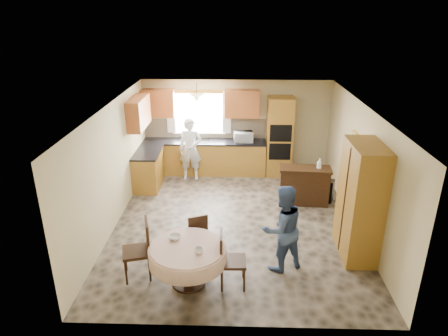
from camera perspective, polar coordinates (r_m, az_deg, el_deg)
name	(u,v)px	position (r m, az deg, el deg)	size (l,w,h in m)	color
floor	(235,222)	(8.59, 1.57, -7.69)	(5.00, 6.00, 0.01)	#6F604E
ceiling	(236,107)	(7.66, 1.77, 8.75)	(5.00, 6.00, 0.01)	white
wall_back	(236,126)	(10.88, 1.73, 6.00)	(5.00, 0.02, 2.50)	tan
wall_front	(235,253)	(5.38, 1.53, -12.01)	(5.00, 0.02, 2.50)	tan
wall_left	(113,166)	(8.42, -15.60, 0.25)	(0.02, 6.00, 2.50)	tan
wall_right	(361,169)	(8.43, 18.92, -0.14)	(0.02, 6.00, 2.50)	tan
window	(199,113)	(10.82, -3.60, 7.79)	(1.40, 0.03, 1.10)	white
curtain_left	(171,112)	(10.85, -7.62, 7.95)	(0.22, 0.02, 1.15)	white
curtain_right	(227,112)	(10.72, 0.40, 7.96)	(0.22, 0.02, 1.15)	white
base_cab_back	(204,158)	(10.89, -2.80, 1.49)	(3.30, 0.60, 0.88)	#AD7B2E
counter_back	(204,142)	(10.74, -2.85, 3.79)	(3.30, 0.64, 0.04)	black
base_cab_left	(149,170)	(10.26, -10.73, -0.22)	(0.60, 1.20, 0.88)	#AD7B2E
counter_left	(147,152)	(10.09, -10.91, 2.20)	(0.64, 1.20, 0.04)	black
backsplash	(205,128)	(10.93, -2.76, 5.66)	(3.30, 0.02, 0.55)	tan
wall_cab_left	(158,103)	(10.76, -9.36, 9.15)	(0.85, 0.33, 0.72)	#B15E2C
wall_cab_right	(242,104)	(10.56, 2.59, 9.18)	(0.90, 0.33, 0.72)	#B15E2C
wall_cab_side	(139,113)	(9.83, -12.11, 7.74)	(0.33, 1.20, 0.72)	#B15E2C
oven_tower	(279,137)	(10.71, 7.90, 4.45)	(0.66, 0.62, 2.12)	#AD7B2E
oven_upper	(281,133)	(10.35, 8.12, 4.93)	(0.56, 0.01, 0.45)	black
oven_lower	(280,152)	(10.51, 7.98, 2.32)	(0.56, 0.01, 0.45)	black
pendant	(197,98)	(10.24, -3.92, 9.94)	(0.36, 0.36, 0.18)	beige
sideboard	(304,187)	(9.39, 11.35, -2.61)	(1.16, 0.48, 0.83)	#351D0E
space_heater	(325,190)	(9.68, 14.22, -3.08)	(0.38, 0.27, 0.52)	black
cupboard	(360,201)	(7.49, 18.91, -4.53)	(0.56, 1.11, 2.13)	#AD7B2E
dining_table	(188,255)	(6.60, -5.19, -12.27)	(1.26, 1.26, 0.71)	#351D0E
chair_left	(141,246)	(6.88, -11.77, -10.90)	(0.55, 0.55, 1.04)	#351D0E
chair_back	(197,232)	(7.31, -3.90, -9.18)	(0.49, 0.49, 0.87)	#351D0E
chair_right	(228,257)	(6.56, 0.59, -12.60)	(0.43, 0.43, 0.97)	#351D0E
framed_picture	(356,145)	(8.63, 18.33, 3.13)	(0.06, 0.58, 0.48)	#EBBD45
microwave	(243,137)	(10.61, 2.77, 4.46)	(0.50, 0.34, 0.27)	silver
person_sink	(190,149)	(10.42, -4.81, 2.68)	(0.60, 0.39, 1.63)	silver
person_dining	(282,228)	(6.89, 8.31, -8.55)	(0.76, 0.59, 1.56)	#374C79
bowl_sideboard	(289,169)	(9.16, 9.25, -0.09)	(0.22, 0.22, 0.05)	#B2B2B2
bottle_sideboard	(319,164)	(9.23, 13.45, 0.50)	(0.11, 0.11, 0.28)	silver
cup_table	(199,251)	(6.31, -3.63, -11.69)	(0.13, 0.13, 0.10)	#B2B2B2
bowl_table	(175,237)	(6.70, -7.03, -9.81)	(0.20, 0.20, 0.06)	#B2B2B2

